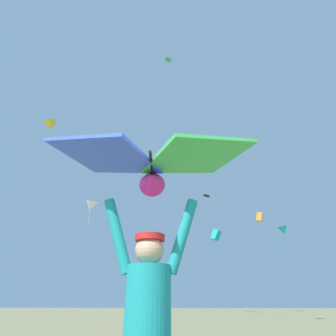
{
  "coord_description": "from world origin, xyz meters",
  "views": [
    {
      "loc": [
        0.46,
        -1.93,
        1.12
      ],
      "look_at": [
        0.18,
        2.69,
        3.42
      ],
      "focal_mm": 28.92,
      "sensor_mm": 36.0,
      "label": 1
    }
  ],
  "objects_px": {
    "distant_kite_white_high_right": "(91,206)",
    "distant_kite_purple_mid_left": "(143,167)",
    "distant_kite_teal_high_left": "(283,230)",
    "distant_kite_teal_mid_right": "(216,235)",
    "distant_kite_orange_low_right": "(259,217)",
    "held_stunt_kite": "(152,163)",
    "distant_kite_yellow_far_center": "(51,126)",
    "distant_kite_green_low_left": "(169,60)",
    "distant_kite_black_overhead_distant": "(207,196)",
    "marker_flag": "(136,276)",
    "kite_flyer_person": "(147,331)"
  },
  "relations": [
    {
      "from": "distant_kite_white_high_right",
      "to": "distant_kite_purple_mid_left",
      "type": "relative_size",
      "value": 3.21
    },
    {
      "from": "distant_kite_teal_high_left",
      "to": "distant_kite_teal_mid_right",
      "type": "distance_m",
      "value": 15.06
    },
    {
      "from": "distant_kite_orange_low_right",
      "to": "distant_kite_purple_mid_left",
      "type": "bearing_deg",
      "value": -170.63
    },
    {
      "from": "held_stunt_kite",
      "to": "distant_kite_yellow_far_center",
      "type": "bearing_deg",
      "value": 123.64
    },
    {
      "from": "distant_kite_green_low_left",
      "to": "distant_kite_black_overhead_distant",
      "type": "height_order",
      "value": "distant_kite_green_low_left"
    },
    {
      "from": "held_stunt_kite",
      "to": "distant_kite_green_low_left",
      "type": "distance_m",
      "value": 24.92
    },
    {
      "from": "distant_kite_purple_mid_left",
      "to": "distant_kite_teal_mid_right",
      "type": "relative_size",
      "value": 0.55
    },
    {
      "from": "distant_kite_black_overhead_distant",
      "to": "marker_flag",
      "type": "xyz_separation_m",
      "value": [
        -3.97,
        -19.94,
        -9.82
      ]
    },
    {
      "from": "distant_kite_green_low_left",
      "to": "distant_kite_white_high_right",
      "type": "bearing_deg",
      "value": 143.58
    },
    {
      "from": "kite_flyer_person",
      "to": "distant_kite_purple_mid_left",
      "type": "bearing_deg",
      "value": 99.55
    },
    {
      "from": "distant_kite_orange_low_right",
      "to": "marker_flag",
      "type": "xyz_separation_m",
      "value": [
        -10.94,
        -25.71,
        -8.92
      ]
    },
    {
      "from": "held_stunt_kite",
      "to": "distant_kite_orange_low_right",
      "type": "xyz_separation_m",
      "value": [
        9.79,
        31.83,
        8.45
      ]
    },
    {
      "from": "distant_kite_teal_mid_right",
      "to": "distant_kite_purple_mid_left",
      "type": "bearing_deg",
      "value": -166.24
    },
    {
      "from": "held_stunt_kite",
      "to": "distant_kite_black_overhead_distant",
      "type": "bearing_deg",
      "value": 83.83
    },
    {
      "from": "distant_kite_black_overhead_distant",
      "to": "marker_flag",
      "type": "bearing_deg",
      "value": -101.26
    },
    {
      "from": "distant_kite_green_low_left",
      "to": "distant_kite_orange_low_right",
      "type": "height_order",
      "value": "distant_kite_green_low_left"
    },
    {
      "from": "distant_kite_yellow_far_center",
      "to": "marker_flag",
      "type": "bearing_deg",
      "value": -46.52
    },
    {
      "from": "kite_flyer_person",
      "to": "distant_kite_black_overhead_distant",
      "type": "bearing_deg",
      "value": 83.8
    },
    {
      "from": "distant_kite_purple_mid_left",
      "to": "held_stunt_kite",
      "type": "bearing_deg",
      "value": -80.47
    },
    {
      "from": "held_stunt_kite",
      "to": "distant_kite_green_low_left",
      "type": "bearing_deg",
      "value": 92.8
    },
    {
      "from": "distant_kite_orange_low_right",
      "to": "distant_kite_purple_mid_left",
      "type": "xyz_separation_m",
      "value": [
        -14.72,
        -2.43,
        6.25
      ]
    },
    {
      "from": "kite_flyer_person",
      "to": "distant_kite_white_high_right",
      "type": "distance_m",
      "value": 24.48
    },
    {
      "from": "kite_flyer_person",
      "to": "distant_kite_purple_mid_left",
      "type": "xyz_separation_m",
      "value": [
        -4.93,
        29.32,
        16.01
      ]
    },
    {
      "from": "held_stunt_kite",
      "to": "distant_kite_teal_high_left",
      "type": "relative_size",
      "value": 1.17
    },
    {
      "from": "held_stunt_kite",
      "to": "distant_kite_teal_mid_right",
      "type": "xyz_separation_m",
      "value": [
        4.13,
        31.61,
        6.23
      ]
    },
    {
      "from": "distant_kite_orange_low_right",
      "to": "distant_kite_white_high_right",
      "type": "distance_m",
      "value": 20.94
    },
    {
      "from": "distant_kite_yellow_far_center",
      "to": "distant_kite_orange_low_right",
      "type": "xyz_separation_m",
      "value": [
        20.7,
        15.43,
        -3.98
      ]
    },
    {
      "from": "held_stunt_kite",
      "to": "distant_kite_white_high_right",
      "type": "relative_size",
      "value": 0.68
    },
    {
      "from": "distant_kite_black_overhead_distant",
      "to": "distant_kite_white_high_right",
      "type": "relative_size",
      "value": 0.34
    },
    {
      "from": "distant_kite_black_overhead_distant",
      "to": "distant_kite_white_high_right",
      "type": "bearing_deg",
      "value": -158.13
    },
    {
      "from": "held_stunt_kite",
      "to": "distant_kite_purple_mid_left",
      "type": "relative_size",
      "value": 2.18
    },
    {
      "from": "kite_flyer_person",
      "to": "distant_kite_purple_mid_left",
      "type": "height_order",
      "value": "distant_kite_purple_mid_left"
    },
    {
      "from": "marker_flag",
      "to": "distant_kite_orange_low_right",
      "type": "bearing_deg",
      "value": 66.95
    },
    {
      "from": "kite_flyer_person",
      "to": "distant_kite_black_overhead_distant",
      "type": "xyz_separation_m",
      "value": [
        2.82,
        25.97,
        10.66
      ]
    },
    {
      "from": "distant_kite_green_low_left",
      "to": "distant_kite_orange_low_right",
      "type": "distance_m",
      "value": 21.88
    },
    {
      "from": "distant_kite_teal_high_left",
      "to": "distant_kite_purple_mid_left",
      "type": "xyz_separation_m",
      "value": [
        -12.1,
        12.25,
        11.36
      ]
    },
    {
      "from": "distant_kite_teal_mid_right",
      "to": "marker_flag",
      "type": "relative_size",
      "value": 0.75
    },
    {
      "from": "distant_kite_green_low_left",
      "to": "distant_kite_purple_mid_left",
      "type": "relative_size",
      "value": 0.86
    },
    {
      "from": "distant_kite_green_low_left",
      "to": "distant_kite_purple_mid_left",
      "type": "height_order",
      "value": "distant_kite_green_low_left"
    },
    {
      "from": "distant_kite_purple_mid_left",
      "to": "distant_kite_black_overhead_distant",
      "type": "bearing_deg",
      "value": -23.36
    },
    {
      "from": "distant_kite_teal_high_left",
      "to": "distant_kite_yellow_far_center",
      "type": "height_order",
      "value": "distant_kite_yellow_far_center"
    },
    {
      "from": "distant_kite_orange_low_right",
      "to": "held_stunt_kite",
      "type": "bearing_deg",
      "value": -107.09
    },
    {
      "from": "distant_kite_teal_high_left",
      "to": "distant_kite_black_overhead_distant",
      "type": "relative_size",
      "value": 1.68
    },
    {
      "from": "distant_kite_teal_mid_right",
      "to": "marker_flag",
      "type": "bearing_deg",
      "value": -101.7
    },
    {
      "from": "distant_kite_white_high_right",
      "to": "distant_kite_teal_mid_right",
      "type": "xyz_separation_m",
      "value": [
        12.52,
        10.07,
        -0.68
      ]
    },
    {
      "from": "distant_kite_teal_mid_right",
      "to": "distant_kite_orange_low_right",
      "type": "bearing_deg",
      "value": 2.14
    },
    {
      "from": "distant_kite_white_high_right",
      "to": "distant_kite_purple_mid_left",
      "type": "xyz_separation_m",
      "value": [
        3.46,
        7.85,
        7.79
      ]
    },
    {
      "from": "distant_kite_green_low_left",
      "to": "distant_kite_teal_high_left",
      "type": "distance_m",
      "value": 17.73
    },
    {
      "from": "held_stunt_kite",
      "to": "marker_flag",
      "type": "xyz_separation_m",
      "value": [
        -1.16,
        6.11,
        -0.47
      ]
    },
    {
      "from": "distant_kite_green_low_left",
      "to": "distant_kite_yellow_far_center",
      "type": "bearing_deg",
      "value": 177.34
    }
  ]
}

